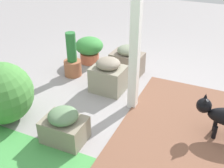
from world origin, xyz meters
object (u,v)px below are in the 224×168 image
(terracotta_pot_broad, at_px, (89,48))
(porch_pillar, at_px, (136,22))
(stone_planter_far, at_px, (64,126))
(terracotta_pot_tall, at_px, (72,61))
(round_shrub, at_px, (2,93))
(stone_planter_near, at_px, (108,76))
(stone_planter_nearest, at_px, (127,61))

(terracotta_pot_broad, bearing_deg, porch_pillar, 140.37)
(stone_planter_far, relative_size, terracotta_pot_tall, 0.66)
(stone_planter_far, bearing_deg, round_shrub, -2.27)
(porch_pillar, relative_size, terracotta_pot_broad, 4.79)
(porch_pillar, height_order, terracotta_pot_tall, porch_pillar)
(porch_pillar, xyz_separation_m, stone_planter_near, (0.44, -0.22, -0.87))
(stone_planter_near, relative_size, terracotta_pot_broad, 1.06)
(stone_planter_near, distance_m, stone_planter_far, 1.11)
(stone_planter_near, distance_m, terracotta_pot_broad, 0.97)
(round_shrub, height_order, terracotta_pot_tall, round_shrub)
(round_shrub, height_order, terracotta_pot_broad, round_shrub)
(terracotta_pot_tall, relative_size, terracotta_pot_broad, 1.49)
(stone_planter_nearest, bearing_deg, stone_planter_near, 85.17)
(stone_planter_nearest, distance_m, terracotta_pot_tall, 0.83)
(terracotta_pot_tall, xyz_separation_m, terracotta_pot_broad, (-0.01, -0.51, 0.01))
(stone_planter_near, bearing_deg, stone_planter_far, 90.64)
(stone_planter_far, height_order, round_shrub, round_shrub)
(stone_planter_far, xyz_separation_m, round_shrub, (0.83, -0.03, 0.17))
(stone_planter_far, bearing_deg, stone_planter_nearest, -91.23)
(stone_planter_far, height_order, terracotta_pot_broad, terracotta_pot_broad)
(stone_planter_nearest, distance_m, stone_planter_near, 0.58)
(round_shrub, bearing_deg, terracotta_pot_tall, -96.11)
(porch_pillar, relative_size, stone_planter_far, 4.85)
(terracotta_pot_tall, height_order, terracotta_pot_broad, terracotta_pot_tall)
(stone_planter_nearest, xyz_separation_m, terracotta_pot_broad, (0.72, -0.12, 0.04))
(stone_planter_nearest, xyz_separation_m, stone_planter_near, (0.05, 0.58, 0.02))
(porch_pillar, relative_size, stone_planter_nearest, 4.44)
(porch_pillar, distance_m, terracotta_pot_tall, 1.47)
(round_shrub, relative_size, terracotta_pot_tall, 1.05)
(stone_planter_near, relative_size, stone_planter_far, 1.08)
(stone_planter_far, xyz_separation_m, terracotta_pot_broad, (0.68, -1.81, 0.07))
(stone_planter_far, relative_size, round_shrub, 0.64)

